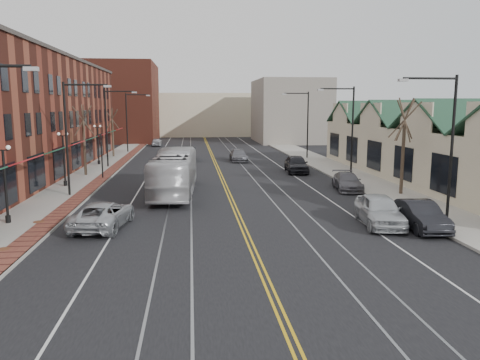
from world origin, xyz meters
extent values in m
plane|color=black|center=(0.00, 0.00, 0.00)|extent=(160.00, 160.00, 0.00)
cube|color=gray|center=(-12.00, 20.00, 0.07)|extent=(4.00, 120.00, 0.15)
cube|color=gray|center=(12.00, 20.00, 0.07)|extent=(4.00, 120.00, 0.15)
cube|color=maroon|center=(-19.00, 27.00, 5.50)|extent=(10.00, 50.00, 11.00)
cube|color=beige|center=(18.00, 20.00, 2.30)|extent=(8.00, 36.00, 4.60)
cube|color=maroon|center=(-16.00, 70.00, 7.00)|extent=(14.00, 18.00, 14.00)
cube|color=beige|center=(0.00, 85.00, 4.50)|extent=(22.00, 14.00, 9.00)
cube|color=slate|center=(15.00, 65.00, 5.50)|extent=(12.00, 16.00, 11.00)
cube|color=#999999|center=(-8.50, 0.00, 7.85)|extent=(0.50, 0.25, 0.15)
cylinder|color=black|center=(-11.50, 16.00, 4.15)|extent=(0.16, 0.16, 8.00)
cylinder|color=black|center=(-10.00, 16.00, 7.95)|extent=(3.00, 0.12, 0.12)
cube|color=#999999|center=(-8.50, 16.00, 7.85)|extent=(0.50, 0.25, 0.15)
cylinder|color=black|center=(-11.50, 32.00, 4.15)|extent=(0.16, 0.16, 8.00)
cylinder|color=black|center=(-10.00, 32.00, 7.95)|extent=(3.00, 0.12, 0.12)
cube|color=#999999|center=(-8.50, 32.00, 7.85)|extent=(0.50, 0.25, 0.15)
cylinder|color=black|center=(-11.50, 48.00, 4.15)|extent=(0.16, 0.16, 8.00)
cylinder|color=black|center=(-10.00, 48.00, 7.95)|extent=(3.00, 0.12, 0.12)
cube|color=#999999|center=(-8.50, 48.00, 7.85)|extent=(0.50, 0.25, 0.15)
cylinder|color=black|center=(11.50, 6.00, 4.15)|extent=(0.16, 0.16, 8.00)
cylinder|color=black|center=(10.00, 6.00, 7.95)|extent=(3.00, 0.12, 0.12)
cube|color=#999999|center=(8.50, 6.00, 7.85)|extent=(0.50, 0.25, 0.15)
cylinder|color=black|center=(11.50, 22.00, 4.15)|extent=(0.16, 0.16, 8.00)
cylinder|color=black|center=(10.00, 22.00, 7.95)|extent=(3.00, 0.12, 0.12)
cube|color=#999999|center=(8.50, 22.00, 7.85)|extent=(0.50, 0.25, 0.15)
cylinder|color=black|center=(11.50, 38.00, 4.15)|extent=(0.16, 0.16, 8.00)
cylinder|color=black|center=(10.00, 38.00, 7.95)|extent=(3.00, 0.12, 0.12)
cube|color=#999999|center=(8.50, 38.00, 7.85)|extent=(0.50, 0.25, 0.15)
cylinder|color=black|center=(-12.80, 8.00, 0.35)|extent=(0.28, 0.28, 0.40)
cylinder|color=black|center=(-12.80, 8.00, 2.15)|extent=(0.14, 0.14, 4.00)
cube|color=black|center=(-12.80, 8.00, 4.15)|extent=(0.60, 0.06, 0.06)
sphere|color=white|center=(-12.50, 8.00, 4.30)|extent=(0.24, 0.24, 0.24)
cylinder|color=black|center=(-12.80, 20.00, 0.35)|extent=(0.28, 0.28, 0.40)
cylinder|color=black|center=(-12.80, 20.00, 2.15)|extent=(0.14, 0.14, 4.00)
cube|color=black|center=(-12.80, 20.00, 4.15)|extent=(0.60, 0.06, 0.06)
sphere|color=white|center=(-13.10, 20.00, 4.30)|extent=(0.24, 0.24, 0.24)
sphere|color=white|center=(-12.50, 20.00, 4.30)|extent=(0.24, 0.24, 0.24)
cylinder|color=black|center=(-12.80, 34.00, 0.35)|extent=(0.28, 0.28, 0.40)
cylinder|color=black|center=(-12.80, 34.00, 2.15)|extent=(0.14, 0.14, 4.00)
cube|color=black|center=(-12.80, 34.00, 4.15)|extent=(0.60, 0.06, 0.06)
sphere|color=white|center=(-13.10, 34.00, 4.30)|extent=(0.24, 0.24, 0.24)
sphere|color=white|center=(-12.50, 34.00, 4.30)|extent=(0.24, 0.24, 0.24)
cylinder|color=#382B21|center=(-12.50, 26.00, 2.60)|extent=(0.24, 0.24, 4.90)
cylinder|color=#382B21|center=(-12.50, 26.00, 5.15)|extent=(0.58, 1.37, 2.90)
cylinder|color=#382B21|center=(-12.50, 26.00, 5.15)|extent=(1.60, 0.66, 2.78)
cylinder|color=#382B21|center=(-12.50, 26.00, 5.15)|extent=(0.53, 1.23, 2.96)
cylinder|color=#382B21|center=(-12.50, 26.00, 5.15)|extent=(1.69, 1.03, 2.64)
cylinder|color=#382B21|center=(-12.50, 26.00, 5.15)|extent=(1.78, 1.29, 2.48)
cylinder|color=#382B21|center=(-12.50, 42.00, 2.42)|extent=(0.24, 0.24, 4.55)
cylinder|color=#382B21|center=(-12.50, 42.00, 4.80)|extent=(0.55, 1.28, 2.69)
cylinder|color=#382B21|center=(-12.50, 42.00, 4.80)|extent=(1.49, 0.62, 2.58)
cylinder|color=#382B21|center=(-12.50, 42.00, 4.80)|extent=(0.50, 1.15, 2.75)
cylinder|color=#382B21|center=(-12.50, 42.00, 4.80)|extent=(1.57, 0.97, 2.45)
cylinder|color=#382B21|center=(-12.50, 42.00, 4.80)|extent=(1.66, 1.20, 2.30)
cylinder|color=#382B21|center=(12.50, 14.00, 2.78)|extent=(0.24, 0.24, 5.25)
cylinder|color=#382B21|center=(12.50, 14.00, 5.50)|extent=(0.61, 1.46, 3.10)
cylinder|color=#382B21|center=(12.50, 14.00, 5.50)|extent=(1.70, 0.70, 2.97)
cylinder|color=#382B21|center=(12.50, 14.00, 5.50)|extent=(0.56, 1.31, 3.17)
cylinder|color=#382B21|center=(12.50, 14.00, 5.50)|extent=(1.80, 1.10, 2.82)
cylinder|color=#382B21|center=(12.50, 14.00, 5.50)|extent=(1.90, 1.37, 2.65)
cylinder|color=#592D19|center=(-11.20, 3.00, 0.16)|extent=(0.60, 0.60, 0.02)
cylinder|color=#592D19|center=(-11.20, 8.00, 0.16)|extent=(0.60, 0.60, 0.02)
cylinder|color=black|center=(-10.60, 24.00, 1.75)|extent=(0.12, 0.12, 3.20)
imported|color=black|center=(-10.60, 24.00, 3.50)|extent=(0.18, 0.15, 0.90)
imported|color=#BDBDBF|center=(-3.98, 16.32, 1.62)|extent=(3.31, 11.76, 3.24)
imported|color=#B1B5B9|center=(-7.50, 6.88, 0.73)|extent=(3.10, 5.51, 1.45)
imported|color=silver|center=(7.50, 5.87, 0.85)|extent=(2.63, 5.22, 1.70)
imported|color=black|center=(9.30, 4.85, 0.76)|extent=(1.82, 4.67, 1.51)
imported|color=#5B5960|center=(9.30, 16.49, 0.67)|extent=(2.48, 4.83, 1.34)
imported|color=black|center=(7.50, 26.34, 0.85)|extent=(2.45, 5.17, 1.71)
imported|color=black|center=(-3.00, 38.21, 0.78)|extent=(1.66, 4.74, 1.56)
imported|color=slate|center=(2.83, 36.29, 0.69)|extent=(1.94, 4.75, 1.38)
imported|color=#AEAFB5|center=(-8.23, 58.13, 0.65)|extent=(1.59, 3.83, 1.30)
camera|label=1|loc=(-2.73, -18.21, 6.54)|focal=35.00mm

